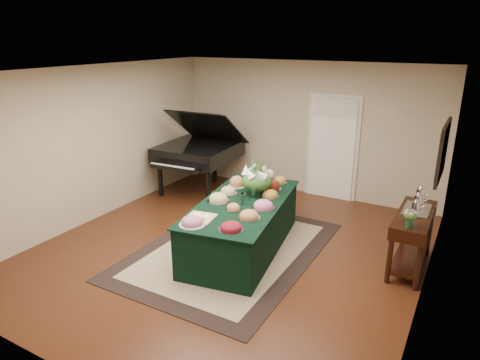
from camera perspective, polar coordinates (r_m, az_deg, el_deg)
The scene contains 14 objects.
ground at distance 6.75m, azimuth -1.27°, elevation -9.20°, with size 6.00×6.00×0.00m, color black.
area_rug at distance 6.71m, azimuth -1.36°, elevation -9.29°, with size 2.48×3.47×0.01m.
kitchen_doorway at distance 8.72m, azimuth 12.18°, elevation 4.12°, with size 1.05×0.07×2.10m.
buffet_table at distance 6.58m, azimuth 0.30°, elevation -6.08°, with size 1.56×2.65×0.79m.
food_platters at distance 6.45m, azimuth 0.56°, elevation -2.39°, with size 1.13×2.41×0.14m.
cutting_board at distance 5.88m, azimuth -5.31°, elevation -4.80°, with size 0.44×0.44×0.10m.
green_goblets at distance 6.36m, azimuth 0.84°, elevation -2.30°, with size 0.13×0.34×0.18m.
floral_centerpiece at distance 6.63m, azimuth 2.23°, elevation 0.42°, with size 0.49×0.49×0.49m.
grand_piano at distance 8.92m, azimuth -5.56°, elevation 3.88°, with size 1.62×1.82×1.76m.
wicker_basket at distance 8.34m, azimuth -2.46°, elevation -2.60°, with size 0.41×0.41×0.26m, color olive.
mahogany_sideboard at distance 6.43m, azimuth 22.10°, elevation -5.70°, with size 0.45×1.30×0.84m.
tea_service at distance 6.47m, azimuth 22.65°, elevation -2.64°, with size 0.34×0.58×0.30m.
pink_bouquet at distance 5.81m, azimuth 21.77°, elevation -4.44°, with size 0.19×0.19×0.25m.
wall_painting at distance 6.07m, azimuth 25.42°, elevation 3.46°, with size 0.05×0.95×0.75m.
Camera 1 is at (3.06, -5.11, 3.16)m, focal length 32.00 mm.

